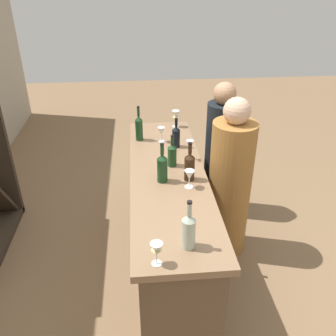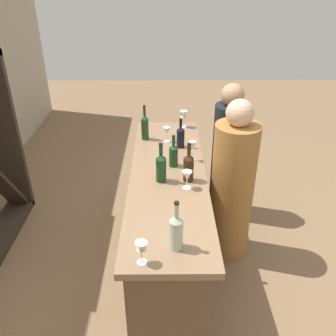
{
  "view_description": "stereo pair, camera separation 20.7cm",
  "coord_description": "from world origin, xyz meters",
  "views": [
    {
      "loc": [
        -2.48,
        0.23,
        2.37
      ],
      "look_at": [
        0.0,
        0.0,
        0.97
      ],
      "focal_mm": 38.7,
      "sensor_mm": 36.0,
      "label": 1
    },
    {
      "loc": [
        -2.49,
        0.02,
        2.37
      ],
      "look_at": [
        0.0,
        0.0,
        0.97
      ],
      "focal_mm": 38.7,
      "sensor_mm": 36.0,
      "label": 2
    }
  ],
  "objects": [
    {
      "name": "wine_bottle_rightmost_near_black",
      "position": [
        0.48,
        -0.12,
        1.02
      ],
      "size": [
        0.07,
        0.07,
        0.28
      ],
      "color": "black",
      "rests_on": "bar_counter"
    },
    {
      "name": "wine_glass_near_center",
      "position": [
        0.96,
        -0.16,
        1.04
      ],
      "size": [
        0.08,
        0.08,
        0.17
      ],
      "color": "white",
      "rests_on": "bar_counter"
    },
    {
      "name": "wine_bottle_second_left_olive_green",
      "position": [
        -0.11,
        0.05,
        1.04
      ],
      "size": [
        0.08,
        0.08,
        0.32
      ],
      "color": "#193D1E",
      "rests_on": "bar_counter"
    },
    {
      "name": "person_center_guest",
      "position": [
        0.78,
        -0.61,
        0.66
      ],
      "size": [
        0.35,
        0.35,
        1.42
      ],
      "rotation": [
        0.0,
        0.0,
        1.7
      ],
      "color": "black",
      "rests_on": "ground"
    },
    {
      "name": "bar_counter",
      "position": [
        0.0,
        0.0,
        0.46
      ],
      "size": [
        2.16,
        0.6,
        0.92
      ],
      "color": "brown",
      "rests_on": "ground"
    },
    {
      "name": "wine_glass_far_center",
      "position": [
        -0.99,
        0.15,
        1.02
      ],
      "size": [
        0.07,
        0.07,
        0.15
      ],
      "color": "white",
      "rests_on": "bar_counter"
    },
    {
      "name": "wine_bottle_center_amber_brown",
      "position": [
        -0.1,
        -0.15,
        1.04
      ],
      "size": [
        0.08,
        0.08,
        0.31
      ],
      "color": "#331E0F",
      "rests_on": "bar_counter"
    },
    {
      "name": "wine_glass_far_left",
      "position": [
        0.61,
        0.01,
        1.02
      ],
      "size": [
        0.07,
        0.07,
        0.14
      ],
      "color": "white",
      "rests_on": "bar_counter"
    },
    {
      "name": "wine_bottle_far_right_olive_green",
      "position": [
        0.66,
        0.21,
        1.05
      ],
      "size": [
        0.07,
        0.07,
        0.33
      ],
      "color": "#193D1E",
      "rests_on": "bar_counter"
    },
    {
      "name": "wine_glass_near_right",
      "position": [
        -0.22,
        -0.14,
        1.02
      ],
      "size": [
        0.08,
        0.08,
        0.14
      ],
      "color": "white",
      "rests_on": "bar_counter"
    },
    {
      "name": "wine_bottle_second_right_olive_green",
      "position": [
        0.13,
        -0.05,
        1.02
      ],
      "size": [
        0.07,
        0.07,
        0.27
      ],
      "color": "#193D1E",
      "rests_on": "bar_counter"
    },
    {
      "name": "person_left_guest",
      "position": [
        0.14,
        -0.56,
        0.68
      ],
      "size": [
        0.46,
        0.46,
        1.48
      ],
      "rotation": [
        0.0,
        0.0,
        1.86
      ],
      "color": "#9E6B33",
      "rests_on": "ground"
    },
    {
      "name": "wine_bottle_leftmost_clear_pale",
      "position": [
        -0.87,
        -0.04,
        1.04
      ],
      "size": [
        0.08,
        0.08,
        0.32
      ],
      "color": "#B7C6B2",
      "rests_on": "bar_counter"
    },
    {
      "name": "ground_plane",
      "position": [
        0.0,
        0.0,
        0.0
      ],
      "size": [
        12.0,
        12.0,
        0.0
      ],
      "primitive_type": "plane",
      "color": "#846647"
    },
    {
      "name": "wine_glass_near_left",
      "position": [
        0.23,
        -0.21,
        1.04
      ],
      "size": [
        0.06,
        0.06,
        0.17
      ],
      "color": "white",
      "rests_on": "bar_counter"
    }
  ]
}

